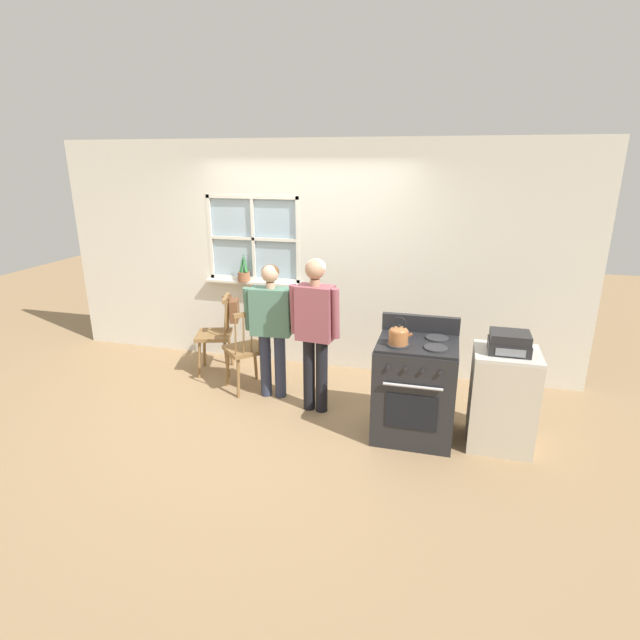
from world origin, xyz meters
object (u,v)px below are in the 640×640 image
object	(u,v)px
person_elderly_left	(271,320)
side_counter	(502,399)
potted_plant	(244,272)
handbag	(234,310)
chair_near_wall	(247,350)
stereo	(509,343)
person_teen_center	(315,323)
chair_by_window	(216,336)
stove	(415,388)
kettle	(399,335)

from	to	relation	value
person_elderly_left	side_counter	size ratio (longest dim) A/B	1.62
potted_plant	handbag	bearing A→B (deg)	-85.58
chair_near_wall	stereo	bearing A→B (deg)	123.70
person_teen_center	chair_near_wall	bearing A→B (deg)	167.34
side_counter	potted_plant	bearing A→B (deg)	156.40
side_counter	person_teen_center	bearing A→B (deg)	173.56
potted_plant	handbag	size ratio (longest dim) A/B	1.17
chair_by_window	chair_near_wall	world-z (taller)	same
potted_plant	stereo	bearing A→B (deg)	-23.93
person_elderly_left	handbag	xyz separation A→B (m)	(-0.66, 0.51, -0.09)
potted_plant	side_counter	bearing A→B (deg)	-23.60
chair_by_window	person_elderly_left	size ratio (longest dim) A/B	0.65
person_teen_center	potted_plant	size ratio (longest dim) A/B	4.37
chair_by_window	person_teen_center	xyz separation A→B (m)	(1.41, -0.64, 0.48)
person_teen_center	side_counter	size ratio (longest dim) A/B	1.75
stove	potted_plant	size ratio (longest dim) A/B	3.01
person_teen_center	side_counter	xyz separation A→B (m)	(1.77, -0.20, -0.49)
chair_by_window	potted_plant	world-z (taller)	potted_plant
person_teen_center	handbag	size ratio (longest dim) A/B	5.14
chair_near_wall	stereo	size ratio (longest dim) A/B	2.79
person_teen_center	handbag	world-z (taller)	person_teen_center
chair_by_window	kettle	xyz separation A→B (m)	(2.26, -0.99, 0.56)
chair_near_wall	stereo	xyz separation A→B (m)	(2.63, -0.50, 0.53)
chair_by_window	kettle	size ratio (longest dim) A/B	3.84
chair_by_window	potted_plant	bearing A→B (deg)	140.29
person_elderly_left	person_teen_center	xyz separation A→B (m)	(0.53, -0.19, 0.08)
stove	side_counter	distance (m)	0.76
side_counter	chair_by_window	bearing A→B (deg)	165.27
person_elderly_left	potted_plant	distance (m)	1.18
stove	stereo	xyz separation A→B (m)	(0.76, 0.01, 0.51)
chair_near_wall	stove	xyz separation A→B (m)	(1.87, -0.51, 0.01)
potted_plant	side_counter	world-z (taller)	potted_plant
person_teen_center	stove	xyz separation A→B (m)	(1.01, -0.23, -0.47)
handbag	side_counter	size ratio (longest dim) A/B	0.34
side_counter	stereo	xyz separation A→B (m)	(0.00, -0.02, 0.54)
person_teen_center	potted_plant	distance (m)	1.66
person_teen_center	stereo	xyz separation A→B (m)	(1.77, -0.22, 0.04)
chair_by_window	person_teen_center	size ratio (longest dim) A/B	0.60
person_elderly_left	person_teen_center	bearing A→B (deg)	-23.93
person_teen_center	stereo	size ratio (longest dim) A/B	4.64
person_elderly_left	potted_plant	xyz separation A→B (m)	(-0.69, 0.91, 0.28)
chair_by_window	chair_near_wall	distance (m)	0.66
person_teen_center	handbag	xyz separation A→B (m)	(-1.19, 0.71, -0.17)
chair_near_wall	kettle	distance (m)	1.91
chair_near_wall	person_teen_center	size ratio (longest dim) A/B	0.60
person_elderly_left	kettle	world-z (taller)	person_elderly_left
chair_by_window	person_elderly_left	distance (m)	1.07
chair_by_window	person_elderly_left	world-z (taller)	person_elderly_left
person_elderly_left	stereo	xyz separation A→B (m)	(2.30, -0.41, 0.12)
chair_by_window	potted_plant	distance (m)	0.85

